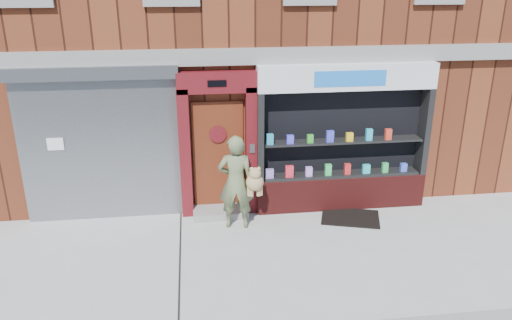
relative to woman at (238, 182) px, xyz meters
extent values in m
plane|color=#9E9E99|center=(0.44, -1.20, -0.92)|extent=(80.00, 80.00, 0.00)
cube|color=gray|center=(0.44, 0.72, 2.23)|extent=(12.00, 0.16, 0.30)
cube|color=gray|center=(-2.56, 0.74, 0.48)|extent=(3.00, 0.10, 2.80)
cube|color=slate|center=(-2.56, 0.68, 2.00)|extent=(3.10, 0.30, 0.24)
cube|color=white|center=(-3.36, 0.67, 0.68)|extent=(0.30, 0.01, 0.24)
cube|color=#500D12|center=(-0.96, 0.66, 0.38)|extent=(0.22, 0.28, 2.60)
cube|color=#500D12|center=(0.34, 0.66, 0.38)|extent=(0.22, 0.28, 2.60)
cube|color=#500D12|center=(-0.31, 0.66, 1.78)|extent=(1.50, 0.28, 0.40)
cube|color=black|center=(-0.31, 0.51, 1.78)|extent=(0.35, 0.01, 0.12)
cube|color=#5B2210|center=(-0.31, 0.77, 0.28)|extent=(1.00, 0.06, 2.20)
cylinder|color=black|center=(-0.31, 0.73, 0.73)|extent=(0.28, 0.02, 0.28)
cylinder|color=#500D12|center=(-0.31, 0.72, 0.73)|extent=(0.34, 0.02, 0.34)
cube|color=gray|center=(-0.31, 0.50, -0.85)|extent=(1.10, 0.55, 0.15)
cube|color=slate|center=(0.34, 0.51, 0.48)|extent=(0.10, 0.02, 0.18)
cube|color=#551514|center=(2.19, 0.60, -0.57)|extent=(3.50, 0.40, 0.70)
cube|color=black|center=(0.50, 0.60, 0.68)|extent=(0.12, 0.40, 1.80)
cube|color=black|center=(3.88, 0.60, 0.68)|extent=(0.12, 0.40, 1.80)
cube|color=black|center=(2.19, 0.78, 0.68)|extent=(3.30, 0.03, 1.80)
cube|color=black|center=(2.19, 0.60, -0.19)|extent=(3.20, 0.36, 0.06)
cube|color=black|center=(2.19, 0.60, 0.53)|extent=(3.20, 0.36, 0.04)
cube|color=white|center=(2.19, 0.60, 1.83)|extent=(3.50, 0.40, 0.50)
cube|color=blue|center=(2.19, 0.39, 1.83)|extent=(1.40, 0.01, 0.30)
cube|color=#9573D0|center=(0.69, 0.52, -0.07)|extent=(0.16, 0.09, 0.19)
cube|color=red|center=(1.09, 0.52, -0.04)|extent=(0.16, 0.09, 0.24)
cube|color=#B684EF|center=(1.49, 0.52, -0.07)|extent=(0.13, 0.09, 0.19)
cube|color=#36BF5C|center=(1.89, 0.52, -0.05)|extent=(0.13, 0.09, 0.23)
cube|color=red|center=(2.29, 0.52, -0.05)|extent=(0.12, 0.09, 0.22)
cube|color=#27BEC4|center=(2.69, 0.52, -0.07)|extent=(0.15, 0.09, 0.19)
cube|color=green|center=(3.09, 0.52, -0.06)|extent=(0.12, 0.09, 0.20)
cube|color=blue|center=(3.49, 0.52, -0.08)|extent=(0.13, 0.09, 0.17)
cube|color=#2694BE|center=(0.69, 0.52, 0.65)|extent=(0.13, 0.09, 0.21)
cube|color=#4546EA|center=(1.09, 0.52, 0.63)|extent=(0.14, 0.09, 0.17)
cube|color=green|center=(1.49, 0.52, 0.63)|extent=(0.12, 0.09, 0.16)
cube|color=#3D41D0|center=(1.89, 0.52, 0.66)|extent=(0.14, 0.09, 0.23)
cube|color=yellow|center=(2.29, 0.52, 0.63)|extent=(0.13, 0.09, 0.17)
cube|color=#29ABCE|center=(2.69, 0.52, 0.66)|extent=(0.12, 0.09, 0.24)
cube|color=red|center=(3.09, 0.52, 0.66)|extent=(0.13, 0.09, 0.22)
imported|color=#626E48|center=(-0.03, 0.01, 0.00)|extent=(0.72, 0.52, 1.84)
sphere|color=#A98654|center=(0.32, -0.07, 0.01)|extent=(0.33, 0.33, 0.33)
sphere|color=#A98654|center=(0.32, -0.13, 0.21)|extent=(0.22, 0.22, 0.22)
sphere|color=#A98654|center=(0.25, -0.13, 0.30)|extent=(0.08, 0.08, 0.08)
sphere|color=#A98654|center=(0.39, -0.13, 0.30)|extent=(0.08, 0.08, 0.08)
cylinder|color=#A98654|center=(0.21, -0.07, -0.16)|extent=(0.08, 0.08, 0.20)
cylinder|color=#A98654|center=(0.43, -0.07, -0.16)|extent=(0.08, 0.08, 0.20)
cylinder|color=#A98654|center=(0.25, -0.09, -0.16)|extent=(0.08, 0.08, 0.20)
cylinder|color=#A98654|center=(0.39, -0.09, -0.16)|extent=(0.08, 0.08, 0.20)
cube|color=black|center=(2.26, 0.04, -0.91)|extent=(1.32, 1.09, 0.03)
camera|label=1|loc=(-0.78, -8.60, 3.66)|focal=35.00mm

